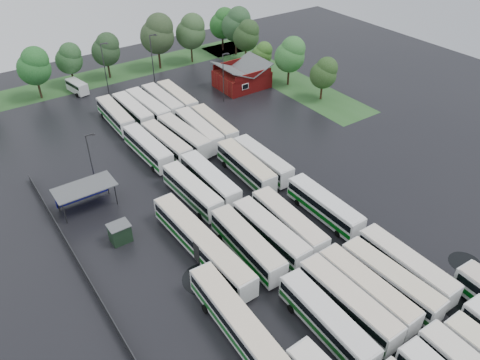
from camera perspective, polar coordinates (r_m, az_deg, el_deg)
ground at (r=60.04m, az=5.05°, el=-8.03°), size 160.00×160.00×0.00m
brick_building at (r=100.27m, az=0.23°, el=12.28°), size 10.07×8.60×5.39m
wash_shed at (r=67.69m, az=-18.50°, el=-1.03°), size 8.20×4.20×3.58m
utility_hut at (r=61.61m, az=-14.43°, el=-6.25°), size 2.70×2.20×2.62m
grass_strip_north at (r=110.25m, az=-16.30°, el=12.02°), size 80.00×10.00×0.01m
grass_strip_east at (r=106.65m, az=4.72°, el=12.53°), size 10.00×50.00×0.01m
west_fence at (r=57.78m, az=-18.04°, el=-11.44°), size 0.10×50.00×1.20m
bus_r1c0 at (r=50.42m, az=10.51°, el=-16.48°), size 3.08×12.62×3.49m
bus_r1c1 at (r=52.36m, az=13.03°, el=-14.29°), size 2.82×12.75×3.54m
bus_r1c2 at (r=54.05m, az=15.19°, el=-12.75°), size 2.85×12.65×3.51m
bus_r1c3 at (r=55.78m, az=17.85°, el=-11.53°), size 3.12×12.55×3.47m
bus_r1c4 at (r=57.94m, az=19.58°, el=-9.82°), size 2.68×12.54×3.49m
bus_r2c0 at (r=57.21m, az=0.88°, el=-7.83°), size 3.11×12.86×3.56m
bus_r2c1 at (r=58.84m, az=3.71°, el=-6.48°), size 2.84×12.66×3.51m
bus_r2c2 at (r=60.52m, az=5.95°, el=-5.20°), size 3.10×12.84×3.55m
bus_r2c4 at (r=63.93m, az=10.26°, el=-3.14°), size 2.72×12.46×3.46m
bus_r3c0 at (r=66.09m, az=-5.86°, el=-1.29°), size 2.99×12.31×3.41m
bus_r3c1 at (r=67.81m, az=-3.69°, el=-0.00°), size 2.85×12.81×3.56m
bus_r3c3 at (r=70.68m, az=0.71°, el=1.69°), size 3.27×12.84×3.54m
bus_r3c4 at (r=72.20m, az=2.72°, el=2.40°), size 2.67×12.37×3.44m
bus_r4c0 at (r=76.70m, az=-11.18°, el=3.89°), size 2.97×12.66×3.51m
bus_r4c1 at (r=77.58m, az=-8.95°, el=4.50°), size 3.18×12.45×3.43m
bus_r4c2 at (r=79.00m, az=-6.89°, el=5.34°), size 3.28×12.79×3.53m
bus_r4c3 at (r=80.45m, az=-5.04°, el=6.07°), size 3.20×12.89×3.56m
bus_r4c4 at (r=81.89m, az=-3.17°, el=6.65°), size 3.15×12.36×3.41m
bus_r5c0 at (r=88.01m, az=-14.94°, el=7.62°), size 2.92×12.36×3.42m
bus_r5c1 at (r=88.84m, az=-12.91°, el=8.20°), size 2.79×12.37×3.43m
bus_r5c2 at (r=89.55m, az=-11.12°, el=8.72°), size 3.16×12.92×3.57m
bus_r5c3 at (r=91.07m, az=-9.41°, el=9.36°), size 2.74×12.65×3.52m
bus_r5c4 at (r=92.35m, az=-7.66°, el=9.87°), size 2.92×12.39×3.43m
artic_bus_west_b at (r=57.44m, az=-4.67°, el=-7.75°), size 3.24×19.15×3.54m
artic_bus_west_c at (r=48.58m, az=0.86°, el=-18.33°), size 3.37×19.01×3.51m
minibus at (r=103.33m, az=-19.24°, el=10.72°), size 3.06×5.93×2.47m
tree_north_1 at (r=101.47m, az=-23.78°, el=12.64°), size 6.41×6.41×10.62m
tree_north_2 at (r=105.82m, az=-20.08°, el=13.78°), size 5.51×5.51×9.12m
tree_north_3 at (r=107.07m, az=-15.97°, el=15.10°), size 6.01×6.01×9.95m
tree_north_4 at (r=109.27m, az=-9.98°, el=17.19°), size 7.52×7.52×12.46m
tree_north_5 at (r=112.25m, az=-5.96°, el=17.61°), size 6.85×6.85×11.34m
tree_north_6 at (r=119.54m, az=-2.06°, el=18.58°), size 6.32×6.32×10.46m
tree_east_0 at (r=94.77m, az=10.25°, el=12.76°), size 5.25×5.25×8.70m
tree_east_1 at (r=100.08m, az=6.21°, el=15.00°), size 6.26×6.26×10.38m
tree_east_2 at (r=105.56m, az=2.75°, el=15.14°), size 4.48×4.47×7.40m
tree_east_3 at (r=111.87m, az=0.84°, el=17.25°), size 6.03×6.03×9.98m
tree_east_4 at (r=116.51m, az=-0.39°, el=18.48°), size 6.91×6.91×11.44m
lamp_post_ne at (r=92.32m, az=-1.99°, el=12.73°), size 1.50×0.29×9.76m
lamp_post_nw at (r=69.43m, az=-17.68°, el=2.48°), size 1.41×0.28×9.17m
lamp_post_back_w at (r=98.99m, az=-16.15°, el=13.27°), size 1.63×0.32×10.58m
lamp_post_back_e at (r=100.33m, az=-10.60°, el=14.49°), size 1.69×0.33×10.99m
puddle_1 at (r=58.28m, az=25.51°, el=-14.09°), size 4.26×4.26×0.01m
puddle_2 at (r=56.06m, az=-4.38°, el=-11.93°), size 5.25×5.25×0.01m
puddle_3 at (r=60.79m, az=7.34°, el=-7.56°), size 5.20×5.20×0.01m
puddle_4 at (r=63.87m, az=25.74°, el=-9.09°), size 3.91×3.91×0.01m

